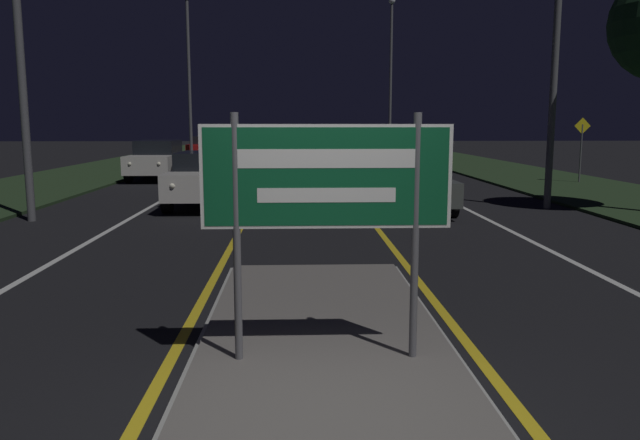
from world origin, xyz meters
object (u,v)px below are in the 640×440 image
object	(u,v)px
highway_sign	(327,187)
car_approaching_0	(207,178)
car_receding_2	(345,147)
car_receding_1	(371,159)
streetlight_left_far	(189,57)
warning_sign	(581,143)
streetlight_right_far	(391,63)
car_approaching_2	(206,147)
car_receding_0	(406,182)
car_approaching_1	(158,159)

from	to	relation	value
highway_sign	car_approaching_0	world-z (taller)	highway_sign
car_receding_2	car_receding_1	bearing A→B (deg)	-89.53
streetlight_left_far	car_receding_2	world-z (taller)	streetlight_left_far
car_receding_1	car_approaching_0	size ratio (longest dim) A/B	1.07
car_approaching_0	warning_sign	size ratio (longest dim) A/B	1.75
streetlight_right_far	car_approaching_2	xyz separation A→B (m)	(-12.16, -3.39, -5.55)
car_receding_0	car_receding_2	world-z (taller)	car_receding_2
highway_sign	car_receding_1	size ratio (longest dim) A/B	0.50
car_receding_1	car_receding_2	size ratio (longest dim) A/B	1.00
highway_sign	car_approaching_1	xyz separation A→B (m)	(-5.85, 19.99, -0.84)
car_receding_0	car_approaching_1	size ratio (longest dim) A/B	1.01
car_approaching_0	warning_sign	xyz separation A→B (m)	(12.95, 5.83, 0.73)
car_approaching_0	streetlight_right_far	bearing A→B (deg)	71.35
car_receding_2	highway_sign	bearing A→B (deg)	-94.72
streetlight_left_far	car_approaching_0	bearing A→B (deg)	-79.46
car_receding_0	car_receding_1	size ratio (longest dim) A/B	1.02
car_receding_0	car_receding_1	world-z (taller)	car_receding_1
car_approaching_1	car_receding_1	bearing A→B (deg)	4.89
highway_sign	warning_sign	size ratio (longest dim) A/B	0.93
car_receding_0	car_approaching_0	distance (m)	5.34
streetlight_left_far	car_receding_2	bearing A→B (deg)	10.43
streetlight_right_far	car_approaching_0	size ratio (longest dim) A/B	2.56
car_receding_2	car_approaching_2	world-z (taller)	car_receding_2
car_approaching_0	car_receding_0	bearing A→B (deg)	-11.07
highway_sign	car_receding_1	bearing A→B (deg)	82.07
car_receding_2	car_approaching_1	world-z (taller)	car_approaching_1
car_receding_2	car_approaching_2	distance (m)	8.77
car_approaching_1	warning_sign	xyz separation A→B (m)	(16.12, -2.62, 0.69)
car_receding_2	car_approaching_2	bearing A→B (deg)	174.73
car_receding_1	car_receding_2	xyz separation A→B (m)	(-0.11, 12.93, 0.03)
highway_sign	car_receding_2	xyz separation A→B (m)	(2.78, 33.67, -0.86)
car_receding_2	car_receding_0	bearing A→B (deg)	-90.54
highway_sign	streetlight_left_far	xyz separation A→B (m)	(-6.47, 31.96, 4.39)
car_receding_0	warning_sign	xyz separation A→B (m)	(7.71, 6.86, 0.77)
car_receding_2	car_approaching_1	size ratio (longest dim) A/B	0.99
streetlight_left_far	car_receding_2	distance (m)	10.78
car_receding_1	car_approaching_2	xyz separation A→B (m)	(-8.84, 13.74, 0.01)
streetlight_left_far	car_approaching_0	size ratio (longest dim) A/B	2.35
highway_sign	car_receding_1	world-z (taller)	highway_sign
car_approaching_0	car_receding_2	bearing A→B (deg)	76.15
streetlight_right_far	car_approaching_1	xyz separation A→B (m)	(-12.05, -17.87, -5.51)
car_approaching_1	warning_sign	size ratio (longest dim) A/B	1.89
car_receding_0	car_approaching_1	xyz separation A→B (m)	(-8.41, 9.48, 0.08)
car_receding_1	warning_sign	distance (m)	8.15
highway_sign	car_receding_0	distance (m)	10.86
warning_sign	streetlight_left_far	bearing A→B (deg)	138.93
highway_sign	car_approaching_1	distance (m)	20.84
car_approaching_0	warning_sign	distance (m)	14.22
highway_sign	car_approaching_1	size ratio (longest dim) A/B	0.49
streetlight_right_far	car_approaching_1	distance (m)	22.25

